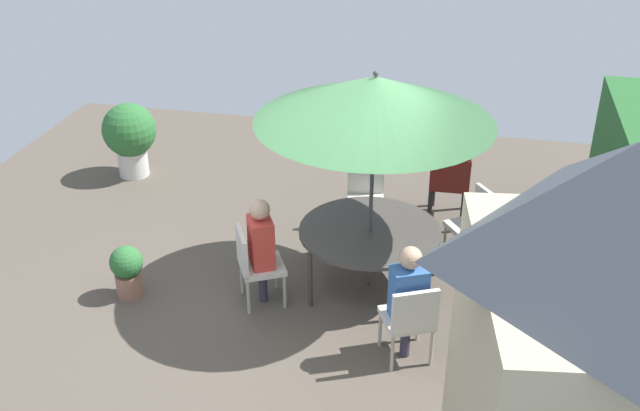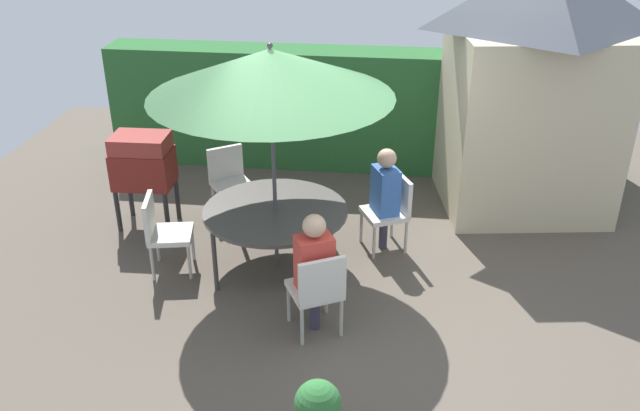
# 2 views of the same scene
# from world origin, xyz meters

# --- Properties ---
(ground_plane) EXTENTS (11.00, 11.00, 0.00)m
(ground_plane) POSITION_xyz_m (0.00, 0.00, 0.00)
(ground_plane) COLOR brown
(garden_shed) EXTENTS (2.35, 2.06, 3.20)m
(garden_shed) POSITION_xyz_m (2.16, 2.49, 1.63)
(garden_shed) COLOR #C6B793
(garden_shed) RESTS_ON ground
(patio_table) EXTENTS (1.59, 1.59, 0.72)m
(patio_table) POSITION_xyz_m (-0.75, 0.54, 0.68)
(patio_table) COLOR #47423D
(patio_table) RESTS_ON ground
(patio_umbrella) EXTENTS (2.50, 2.50, 2.55)m
(patio_umbrella) POSITION_xyz_m (-0.75, 0.54, 2.24)
(patio_umbrella) COLOR #4C4C51
(patio_umbrella) RESTS_ON ground
(bbq_grill) EXTENTS (0.72, 0.52, 1.20)m
(bbq_grill) POSITION_xyz_m (-2.52, 1.31, 0.85)
(bbq_grill) COLOR maroon
(bbq_grill) RESTS_ON ground
(chair_near_shed) EXTENTS (0.62, 0.63, 0.90)m
(chair_near_shed) POSITION_xyz_m (-0.14, -0.63, 0.52)
(chair_near_shed) COLOR silver
(chair_near_shed) RESTS_ON ground
(chair_far_side) EXTENTS (0.62, 0.61, 0.90)m
(chair_far_side) POSITION_xyz_m (0.51, 1.13, 0.52)
(chair_far_side) COLOR silver
(chair_far_side) RESTS_ON ground
(chair_toward_hedge) EXTENTS (0.64, 0.64, 0.90)m
(chair_toward_hedge) POSITION_xyz_m (-1.55, 1.69, 0.52)
(chair_toward_hedge) COLOR silver
(chair_toward_hedge) RESTS_ON ground
(chair_toward_house) EXTENTS (0.55, 0.54, 0.90)m
(chair_toward_house) POSITION_xyz_m (-1.96, 0.30, 0.52)
(chair_toward_house) COLOR silver
(chair_toward_house) RESTS_ON ground
(potted_plant_by_shed) EXTENTS (0.37, 0.37, 0.62)m
(potted_plant_by_shed) POSITION_xyz_m (0.05, -2.05, 0.34)
(potted_plant_by_shed) COLOR #936651
(potted_plant_by_shed) RESTS_ON ground
(potted_plant_by_grill) EXTENTS (0.78, 0.78, 1.11)m
(potted_plant_by_grill) POSITION_xyz_m (-2.85, -3.33, 0.65)
(potted_plant_by_grill) COLOR silver
(potted_plant_by_grill) RESTS_ON ground
(person_in_red) EXTENTS (0.41, 0.37, 1.26)m
(person_in_red) POSITION_xyz_m (-0.18, -0.55, 0.78)
(person_in_red) COLOR #CC3D33
(person_in_red) RESTS_ON ground
(person_in_blue) EXTENTS (0.36, 0.41, 1.26)m
(person_in_blue) POSITION_xyz_m (0.43, 1.09, 0.78)
(person_in_blue) COLOR #3866B2
(person_in_blue) RESTS_ON ground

